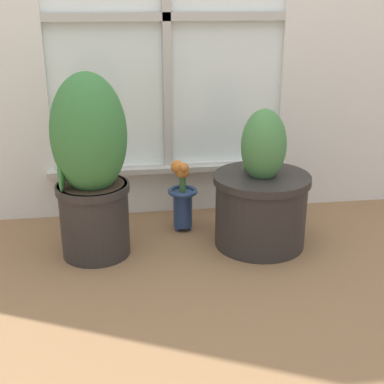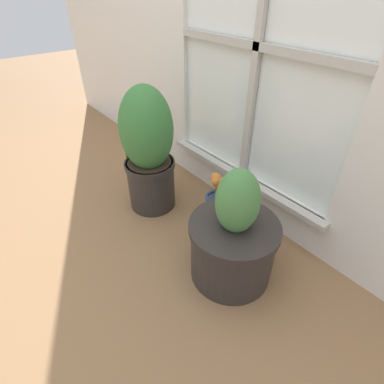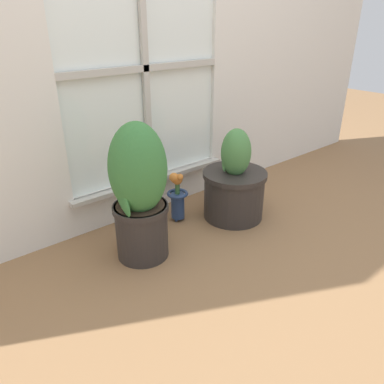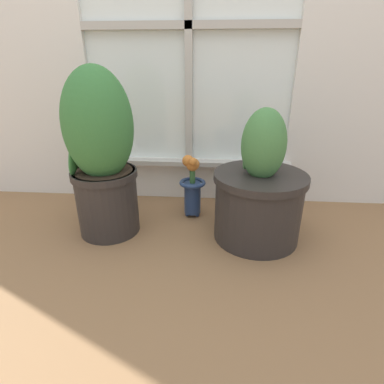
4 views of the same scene
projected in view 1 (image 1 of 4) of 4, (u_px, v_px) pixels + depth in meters
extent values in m
plane|color=olive|center=(187.00, 277.00, 1.93)|extent=(10.00, 10.00, 0.00)
cube|color=silver|center=(169.00, 186.00, 2.49)|extent=(1.02, 0.05, 0.22)
cube|color=white|center=(166.00, 16.00, 2.23)|extent=(1.02, 0.02, 1.28)
cube|color=#BCB7AD|center=(166.00, 17.00, 2.21)|extent=(0.04, 0.02, 1.28)
cube|color=#BCB7AD|center=(166.00, 17.00, 2.21)|extent=(1.02, 0.02, 0.04)
cube|color=#BCB7AD|center=(169.00, 169.00, 2.41)|extent=(1.08, 0.06, 0.02)
cylinder|color=#2D2826|center=(95.00, 219.00, 2.05)|extent=(0.26, 0.26, 0.29)
cylinder|color=#2D2826|center=(92.00, 188.00, 2.01)|extent=(0.28, 0.28, 0.03)
cylinder|color=#38281E|center=(92.00, 185.00, 2.00)|extent=(0.24, 0.24, 0.01)
ellipsoid|color=#387538|center=(89.00, 134.00, 1.93)|extent=(0.28, 0.28, 0.45)
ellipsoid|color=#387538|center=(61.00, 158.00, 1.95)|extent=(0.04, 0.23, 0.26)
cylinder|color=#2D2826|center=(261.00, 210.00, 2.13)|extent=(0.36, 0.36, 0.29)
cylinder|color=#2D2826|center=(262.00, 179.00, 2.08)|extent=(0.38, 0.38, 0.03)
cylinder|color=#38281E|center=(262.00, 176.00, 2.08)|extent=(0.33, 0.33, 0.01)
ellipsoid|color=#477F42|center=(264.00, 146.00, 2.04)|extent=(0.17, 0.17, 0.28)
ellipsoid|color=#477F42|center=(247.00, 157.00, 2.08)|extent=(0.07, 0.08, 0.13)
sphere|color=navy|center=(182.00, 224.00, 2.33)|extent=(0.02, 0.02, 0.02)
sphere|color=navy|center=(177.00, 229.00, 2.29)|extent=(0.02, 0.02, 0.02)
sphere|color=navy|center=(189.00, 228.00, 2.30)|extent=(0.02, 0.02, 0.02)
cylinder|color=navy|center=(183.00, 209.00, 2.28)|extent=(0.08, 0.08, 0.16)
torus|color=navy|center=(183.00, 191.00, 2.25)|extent=(0.13, 0.13, 0.02)
cylinder|color=#386633|center=(183.00, 182.00, 2.23)|extent=(0.03, 0.03, 0.09)
sphere|color=orange|center=(183.00, 171.00, 2.22)|extent=(0.06, 0.06, 0.06)
sphere|color=orange|center=(183.00, 170.00, 2.24)|extent=(0.06, 0.06, 0.06)
sphere|color=orange|center=(177.00, 167.00, 2.21)|extent=(0.06, 0.06, 0.06)
sphere|color=orange|center=(184.00, 168.00, 2.19)|extent=(0.04, 0.04, 0.04)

